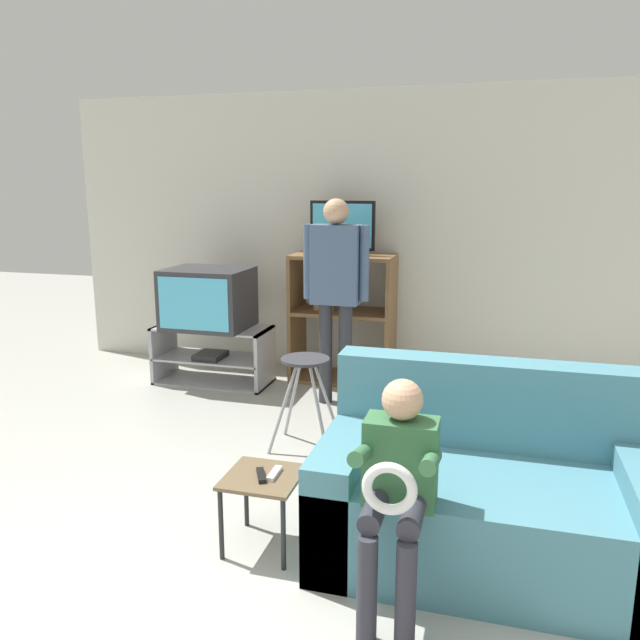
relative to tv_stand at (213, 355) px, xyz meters
name	(u,v)px	position (x,y,z in m)	size (l,w,h in m)	color
wall_back	(394,236)	(1.50, 0.72, 1.05)	(6.40, 0.06, 2.60)	beige
tv_stand	(213,355)	(0.00, 0.00, 0.00)	(1.03, 0.47, 0.52)	#A8A8AD
television_main	(208,298)	(-0.02, -0.01, 0.53)	(0.72, 0.59, 0.53)	#2D2D33
media_shelf	(343,317)	(1.11, 0.40, 0.34)	(0.91, 0.49, 1.16)	brown
television_flat	(342,229)	(1.10, 0.38, 1.13)	(0.58, 0.20, 0.47)	black
folding_stool	(305,376)	(1.23, -1.15, 0.25)	(0.44, 0.37, 0.64)	#99999E
snack_table	(263,487)	(1.38, -2.35, 0.07)	(0.36, 0.36, 0.38)	brown
remote_control_black	(261,475)	(1.38, -2.37, 0.14)	(0.04, 0.14, 0.02)	black
remote_control_white	(274,473)	(1.43, -2.34, 0.14)	(0.04, 0.14, 0.02)	silver
couch	(486,498)	(2.43, -2.14, 0.05)	(1.56, 0.88, 0.90)	teal
person_standing_adult	(336,282)	(1.20, -0.23, 0.76)	(0.53, 0.20, 1.66)	#2D2D33
person_seated_child	(397,480)	(2.07, -2.65, 0.34)	(0.33, 0.43, 0.99)	#2D2D38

